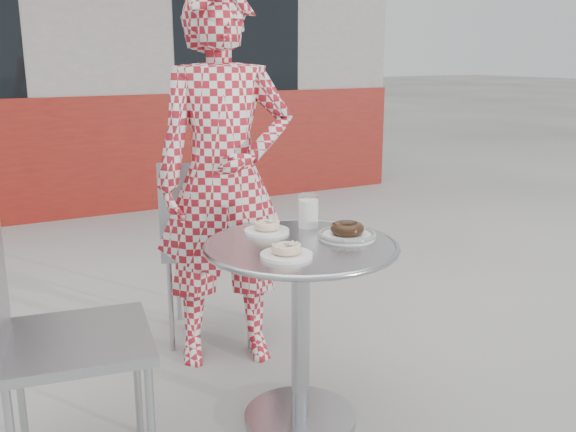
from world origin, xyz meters
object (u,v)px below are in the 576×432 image
bistro_table (301,289)px  chair_left (76,397)px  seated_person (225,181)px  plate_checker (347,233)px  plate_near (286,252)px  milk_cup (308,212)px  chair_far (212,282)px  plate_far (267,228)px

bistro_table → chair_left: 0.82m
seated_person → plate_checker: 0.68m
plate_near → milk_cup: (0.25, 0.29, 0.04)m
chair_far → plate_checker: (0.18, -0.88, 0.44)m
plate_checker → plate_near: bearing=-162.2°
plate_far → plate_checker: size_ratio=0.79×
plate_far → bistro_table: bearing=-78.2°
plate_near → plate_checker: (0.30, 0.10, -0.00)m
seated_person → plate_near: size_ratio=9.46×
chair_left → plate_far: (0.74, 0.14, 0.42)m
chair_left → milk_cup: chair_left is taller
chair_left → seated_person: bearing=-43.6°
milk_cup → chair_far: bearing=100.9°
bistro_table → chair_left: size_ratio=0.74×
plate_checker → chair_left: bearing=176.6°
chair_far → chair_left: (-0.78, -0.83, 0.02)m
chair_far → plate_checker: size_ratio=4.18×
bistro_table → plate_checker: bearing=-4.0°
chair_far → milk_cup: chair_far is taller
bistro_table → chair_left: chair_left is taller
chair_left → milk_cup: size_ratio=7.31×
chair_far → seated_person: size_ratio=0.54×
chair_far → plate_checker: bearing=125.7°
chair_left → seated_person: size_ratio=0.58×
bistro_table → chair_left: (-0.78, 0.05, -0.23)m
chair_far → milk_cup: 0.85m
plate_far → plate_checker: plate_checker is taller
chair_far → chair_left: size_ratio=0.94×
bistro_table → seated_person: size_ratio=0.43×
chair_far → plate_checker: chair_far is taller
bistro_table → seated_person: seated_person is taller
chair_left → plate_near: chair_left is taller
seated_person → bistro_table: bearing=-73.1°
chair_far → chair_left: chair_left is taller
plate_near → plate_checker: bearing=17.8°
chair_far → plate_near: chair_far is taller
plate_checker → milk_cup: milk_cup is taller
plate_near → plate_checker: plate_checker is taller
plate_near → milk_cup: bearing=49.2°
plate_checker → milk_cup: 0.20m
bistro_table → plate_far: (-0.04, 0.19, 0.19)m
bistro_table → plate_checker: 0.26m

